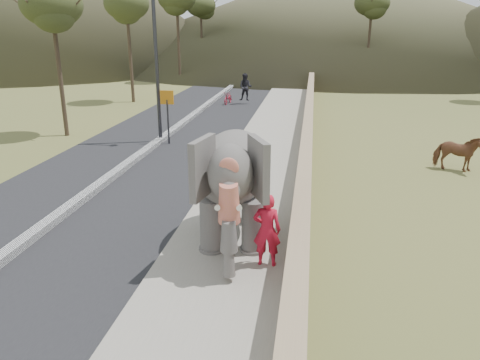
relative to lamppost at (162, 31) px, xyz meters
name	(u,v)px	position (x,y,z in m)	size (l,w,h in m)	color
ground	(207,312)	(4.69, -12.74, -4.87)	(160.00, 160.00, 0.00)	olive
road	(140,158)	(-0.31, -2.74, -4.86)	(7.00, 120.00, 0.03)	black
median	(140,155)	(-0.31, -2.74, -4.76)	(0.35, 120.00, 0.22)	black
walkway	(263,161)	(4.69, -2.74, -4.80)	(3.00, 120.00, 0.15)	#9E9687
parapet	(306,151)	(6.34, -2.74, -4.32)	(0.30, 120.00, 1.10)	tan
lamppost	(162,31)	(0.00, 0.00, 0.00)	(1.76, 0.36, 8.00)	#2C2C31
signboard	(167,108)	(0.19, -0.34, -3.23)	(0.60, 0.08, 2.40)	#2D2D33
cow	(457,153)	(11.79, -2.64, -4.19)	(0.73, 1.61, 1.36)	brown
hill_far	(338,11)	(9.69, 57.26, 2.13)	(80.00, 80.00, 14.00)	brown
elephant_and_man	(234,183)	(4.71, -9.61, -3.35)	(2.42, 4.01, 2.76)	#68635E
motorcyclist	(239,91)	(1.59, 10.97, -4.02)	(1.99, 1.61, 2.04)	maroon
trees	(300,41)	(5.40, 16.29, -0.92)	(47.47, 42.74, 8.75)	#473828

